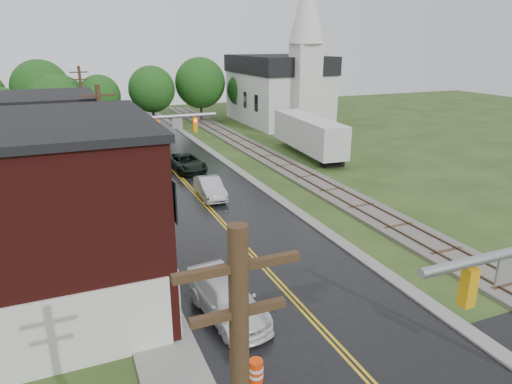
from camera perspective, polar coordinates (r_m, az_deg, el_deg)
main_road at (r=37.89m, az=-8.53°, el=0.81°), size 10.00×90.00×0.02m
curb_right at (r=43.98m, az=-3.37°, el=3.44°), size 0.80×70.00×0.12m
sidewalk_left at (r=32.25m, az=-16.95°, el=-2.96°), size 2.40×50.00×0.12m
yellow_house at (r=32.22m, az=-26.17°, el=1.91°), size 8.00×7.00×6.40m
darkred_building at (r=41.14m, az=-24.12°, el=3.98°), size 7.00×6.00×4.40m
church at (r=65.70m, az=3.23°, el=13.54°), size 10.40×18.40×20.00m
railroad at (r=45.64m, az=2.09°, el=4.15°), size 3.20×80.00×0.30m
traffic_signal_far at (r=33.14m, az=-13.44°, el=6.88°), size 7.34×0.43×7.20m
utility_pole_b at (r=27.96m, az=-18.34°, el=3.84°), size 1.80×0.28×9.00m
utility_pole_c at (r=49.58m, az=-20.75°, el=9.57°), size 1.80×0.28×9.00m
tree_left_c at (r=45.80m, az=-29.30°, el=7.52°), size 6.00×6.00×7.65m
tree_left_e at (r=51.42m, az=-23.17°, el=9.66°), size 6.40×6.40×8.16m
suv_dark at (r=42.01m, az=-8.70°, el=3.63°), size 3.00×5.68×1.52m
sedan_silver at (r=34.51m, az=-5.77°, el=0.50°), size 1.87×4.69×1.52m
pickup_white at (r=19.98m, az=-3.46°, el=-13.50°), size 2.64×5.28×1.47m
semi_trailer at (r=47.26m, az=6.62°, el=7.30°), size 3.70×12.74×3.94m
construction_barrel at (r=16.89m, az=-0.01°, el=-21.50°), size 0.59×0.59×0.88m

